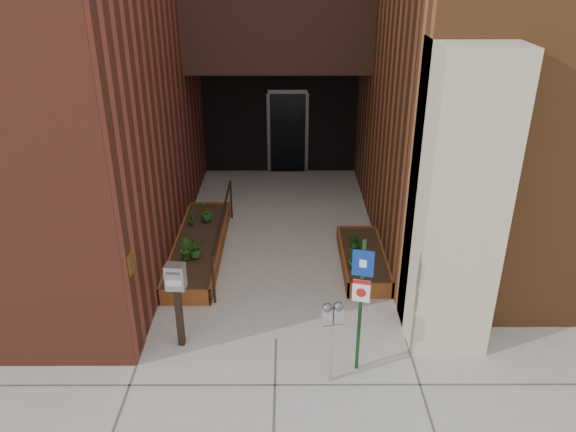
{
  "coord_description": "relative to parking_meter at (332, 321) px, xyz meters",
  "views": [
    {
      "loc": [
        0.17,
        -6.95,
        5.43
      ],
      "look_at": [
        0.19,
        1.8,
        1.24
      ],
      "focal_mm": 35.0,
      "sensor_mm": 36.0,
      "label": 1
    }
  ],
  "objects": [
    {
      "name": "sign_post",
      "position": [
        0.39,
        0.24,
        0.28
      ],
      "size": [
        0.28,
        0.1,
        2.08
      ],
      "color": "#133516",
      "rests_on": "ground"
    },
    {
      "name": "planter_right",
      "position": [
        0.83,
        3.1,
        -0.86
      ],
      "size": [
        0.8,
        2.2,
        0.3
      ],
      "color": "brown",
      "rests_on": "ground"
    },
    {
      "name": "shrub_right_a",
      "position": [
        0.58,
        2.58,
        -0.54
      ],
      "size": [
        0.19,
        0.19,
        0.31
      ],
      "primitive_type": "imported",
      "rotation": [
        0.0,
        0.0,
        1.47
      ],
      "color": "#1D5317",
      "rests_on": "planter_right"
    },
    {
      "name": "shrub_left_a",
      "position": [
        -2.27,
        2.96,
        -0.51
      ],
      "size": [
        0.48,
        0.48,
        0.38
      ],
      "primitive_type": "imported",
      "rotation": [
        0.0,
        0.0,
        0.78
      ],
      "color": "#2C631C",
      "rests_on": "planter_left"
    },
    {
      "name": "shrub_left_c",
      "position": [
        -2.26,
        4.47,
        -0.49
      ],
      "size": [
        0.31,
        0.31,
        0.41
      ],
      "primitive_type": "imported",
      "rotation": [
        0.0,
        0.0,
        3.7
      ],
      "color": "#205919",
      "rests_on": "planter_left"
    },
    {
      "name": "shrub_right_c",
      "position": [
        0.68,
        3.29,
        -0.54
      ],
      "size": [
        0.4,
        0.4,
        0.32
      ],
      "primitive_type": "imported",
      "rotation": [
        0.0,
        0.0,
        3.94
      ],
      "color": "#1A5919",
      "rests_on": "planter_right"
    },
    {
      "name": "handrail",
      "position": [
        -1.82,
        3.55,
        -0.25
      ],
      "size": [
        0.04,
        3.34,
        0.9
      ],
      "color": "black",
      "rests_on": "ground"
    },
    {
      "name": "payment_dropbox",
      "position": [
        -2.19,
        0.79,
        0.01
      ],
      "size": [
        0.29,
        0.23,
        1.39
      ],
      "color": "black",
      "rests_on": "ground"
    },
    {
      "name": "shrub_right_b",
      "position": [
        0.58,
        2.65,
        -0.52
      ],
      "size": [
        0.27,
        0.27,
        0.36
      ],
      "primitive_type": "imported",
      "rotation": [
        0.0,
        0.0,
        2.42
      ],
      "color": "#1A5D1E",
      "rests_on": "planter_right"
    },
    {
      "name": "shrub_left_b",
      "position": [
        -2.45,
        2.87,
        -0.5
      ],
      "size": [
        0.3,
        0.3,
        0.4
      ],
      "primitive_type": "imported",
      "rotation": [
        0.0,
        0.0,
        2.08
      ],
      "color": "#245418",
      "rests_on": "planter_left"
    },
    {
      "name": "parking_meter",
      "position": [
        0.0,
        0.0,
        0.0
      ],
      "size": [
        0.3,
        0.16,
        1.29
      ],
      "color": "#AEAEB0",
      "rests_on": "ground"
    },
    {
      "name": "shrub_left_d",
      "position": [
        -2.55,
        4.28,
        -0.53
      ],
      "size": [
        0.23,
        0.23,
        0.33
      ],
      "primitive_type": "imported",
      "rotation": [
        0.0,
        0.0,
        5.11
      ],
      "color": "#225418",
      "rests_on": "planter_left"
    },
    {
      "name": "ground",
      "position": [
        -0.77,
        0.9,
        -1.0
      ],
      "size": [
        80.0,
        80.0,
        0.0
      ],
      "primitive_type": "plane",
      "color": "#9E9991",
      "rests_on": "ground"
    },
    {
      "name": "planter_left",
      "position": [
        -2.32,
        3.6,
        -0.86
      ],
      "size": [
        0.9,
        3.6,
        0.3
      ],
      "color": "brown",
      "rests_on": "ground"
    }
  ]
}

